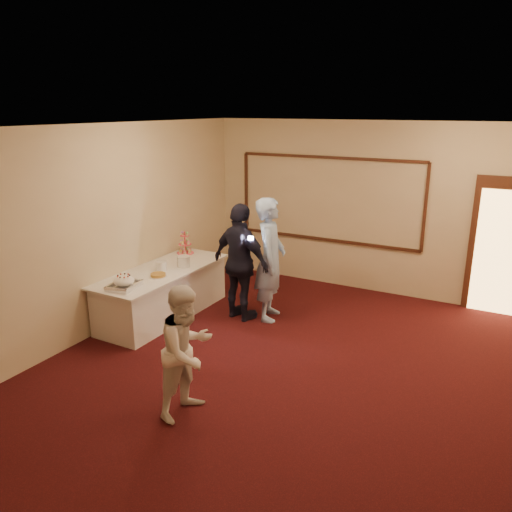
{
  "coord_description": "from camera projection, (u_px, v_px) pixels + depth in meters",
  "views": [
    {
      "loc": [
        2.25,
        -5.03,
        3.22
      ],
      "look_at": [
        -0.99,
        1.04,
        1.15
      ],
      "focal_mm": 35.0,
      "sensor_mm": 36.0,
      "label": 1
    }
  ],
  "objects": [
    {
      "name": "floor",
      "position": [
        287.0,
        377.0,
        6.19
      ],
      "size": [
        7.0,
        7.0,
        0.0
      ],
      "primitive_type": "plane",
      "color": "black",
      "rests_on": "ground"
    },
    {
      "name": "room_walls",
      "position": [
        290.0,
        217.0,
        5.6
      ],
      "size": [
        6.04,
        7.04,
        3.02
      ],
      "color": "beige",
      "rests_on": "floor"
    },
    {
      "name": "wall_molding",
      "position": [
        328.0,
        199.0,
        9.02
      ],
      "size": [
        3.45,
        0.04,
        1.55
      ],
      "color": "#361A10",
      "rests_on": "room_walls"
    },
    {
      "name": "doorway",
      "position": [
        504.0,
        248.0,
        7.83
      ],
      "size": [
        1.05,
        0.07,
        2.2
      ],
      "color": "#361A10",
      "rests_on": "floor"
    },
    {
      "name": "buffet_table",
      "position": [
        163.0,
        293.0,
        7.9
      ],
      "size": [
        0.98,
        2.44,
        0.77
      ],
      "color": "white",
      "rests_on": "floor"
    },
    {
      "name": "pavlova_tray",
      "position": [
        124.0,
        283.0,
        6.98
      ],
      "size": [
        0.42,
        0.52,
        0.18
      ],
      "color": "silver",
      "rests_on": "buffet_table"
    },
    {
      "name": "cupcake_stand",
      "position": [
        185.0,
        245.0,
        8.62
      ],
      "size": [
        0.29,
        0.29,
        0.43
      ],
      "color": "#F24B5E",
      "rests_on": "buffet_table"
    },
    {
      "name": "plate_stack_a",
      "position": [
        161.0,
        266.0,
        7.73
      ],
      "size": [
        0.18,
        0.18,
        0.15
      ],
      "color": "white",
      "rests_on": "buffet_table"
    },
    {
      "name": "plate_stack_b",
      "position": [
        184.0,
        261.0,
        7.91
      ],
      "size": [
        0.21,
        0.21,
        0.17
      ],
      "color": "white",
      "rests_on": "buffet_table"
    },
    {
      "name": "tart",
      "position": [
        158.0,
        275.0,
        7.45
      ],
      "size": [
        0.26,
        0.26,
        0.05
      ],
      "color": "white",
      "rests_on": "buffet_table"
    },
    {
      "name": "man",
      "position": [
        270.0,
        259.0,
        7.66
      ],
      "size": [
        0.64,
        0.8,
        1.92
      ],
      "primitive_type": "imported",
      "rotation": [
        0.0,
        0.0,
        1.86
      ],
      "color": "#9ABDF7",
      "rests_on": "floor"
    },
    {
      "name": "woman",
      "position": [
        187.0,
        351.0,
        5.29
      ],
      "size": [
        0.65,
        0.78,
        1.46
      ],
      "primitive_type": "imported",
      "rotation": [
        0.0,
        0.0,
        1.43
      ],
      "color": "white",
      "rests_on": "floor"
    },
    {
      "name": "guest",
      "position": [
        241.0,
        263.0,
        7.65
      ],
      "size": [
        1.15,
        0.7,
        1.84
      ],
      "primitive_type": "imported",
      "rotation": [
        0.0,
        0.0,
        2.89
      ],
      "color": "black",
      "rests_on": "floor"
    },
    {
      "name": "camera_flash",
      "position": [
        251.0,
        238.0,
        7.3
      ],
      "size": [
        0.08,
        0.06,
        0.05
      ],
      "primitive_type": "cube",
      "rotation": [
        0.0,
        0.0,
        0.27
      ],
      "color": "white",
      "rests_on": "guest"
    }
  ]
}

